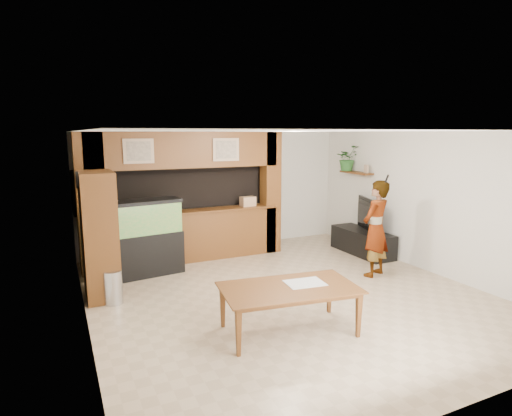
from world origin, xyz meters
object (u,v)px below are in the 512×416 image
pantry_cabinet (99,236)px  person (376,229)px  aquarium (147,239)px  dining_table (290,311)px  television (364,215)px

pantry_cabinet → person: (4.60, -1.03, -0.12)m
pantry_cabinet → aquarium: (0.87, 0.78, -0.32)m
aquarium → dining_table: size_ratio=0.79×
pantry_cabinet → dining_table: 3.22m
aquarium → television: size_ratio=1.17×
television → dining_table: (-3.28, -2.60, -0.55)m
pantry_cabinet → person: pantry_cabinet is taller
aquarium → dining_table: aquarium is taller
dining_table → pantry_cabinet: bearing=138.7°
person → dining_table: person is taller
television → person: person is taller
person → dining_table: (-2.54, -1.35, -0.57)m
pantry_cabinet → aquarium: bearing=41.8°
television → person: size_ratio=0.68×
television → person: (-0.75, -1.25, 0.02)m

